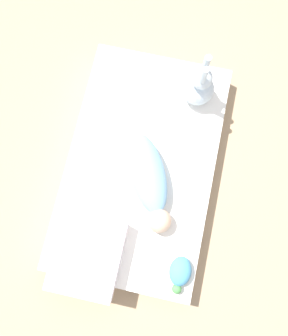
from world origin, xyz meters
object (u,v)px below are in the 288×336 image
object	(u,v)px
swaddled_baby	(149,180)
pillow	(88,255)
bunny_plush	(199,86)
turtle_plush	(180,272)

from	to	relation	value
swaddled_baby	pillow	bearing A→B (deg)	-52.30
bunny_plush	turtle_plush	world-z (taller)	bunny_plush
swaddled_baby	bunny_plush	distance (m)	0.55
turtle_plush	bunny_plush	bearing A→B (deg)	-174.29
swaddled_baby	pillow	distance (m)	0.48
swaddled_baby	turtle_plush	xyz separation A→B (m)	(0.41, 0.24, -0.03)
bunny_plush	pillow	bearing A→B (deg)	-20.73
bunny_plush	turtle_plush	size ratio (longest dim) A/B	1.96
swaddled_baby	pillow	size ratio (longest dim) A/B	1.35
pillow	turtle_plush	bearing A→B (deg)	92.16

